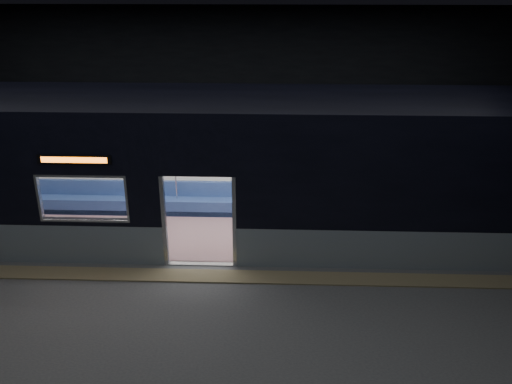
{
  "coord_description": "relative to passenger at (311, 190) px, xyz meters",
  "views": [
    {
      "loc": [
        1.58,
        -9.13,
        5.91
      ],
      "look_at": [
        1.14,
        2.3,
        1.2
      ],
      "focal_mm": 38.0,
      "sensor_mm": 36.0,
      "label": 1
    }
  ],
  "objects": [
    {
      "name": "handbag",
      "position": [
        0.02,
        -0.21,
        -0.1
      ],
      "size": [
        0.36,
        0.33,
        0.14
      ],
      "primitive_type": "cube",
      "rotation": [
        0.0,
        0.0,
        -0.39
      ],
      "color": "black",
      "rests_on": "passenger"
    },
    {
      "name": "passenger",
      "position": [
        0.0,
        0.0,
        0.0
      ],
      "size": [
        0.41,
        0.67,
        1.32
      ],
      "rotation": [
        0.0,
        0.0,
        -0.17
      ],
      "color": "black",
      "rests_on": "metro_car"
    },
    {
      "name": "metro_car",
      "position": [
        -2.5,
        -1.0,
        1.07
      ],
      "size": [
        18.0,
        3.04,
        3.35
      ],
      "color": "gray",
      "rests_on": "station_floor"
    },
    {
      "name": "transit_map",
      "position": [
        1.25,
        0.31,
        0.72
      ],
      "size": [
        1.07,
        0.03,
        0.7
      ],
      "primitive_type": "cube",
      "color": "white",
      "rests_on": "metro_car"
    },
    {
      "name": "station_envelope",
      "position": [
        -2.5,
        -3.55,
        2.89
      ],
      "size": [
        24.0,
        14.0,
        5.0
      ],
      "color": "black",
      "rests_on": "station_floor"
    },
    {
      "name": "tactile_strip",
      "position": [
        -2.5,
        -3.0,
        -0.76
      ],
      "size": [
        22.8,
        0.5,
        0.03
      ],
      "primitive_type": "cube",
      "color": "#8C7F59",
      "rests_on": "station_floor"
    },
    {
      "name": "station_floor",
      "position": [
        -2.5,
        -3.55,
        -0.78
      ],
      "size": [
        24.0,
        14.0,
        0.01
      ],
      "primitive_type": "cube",
      "color": "#47494C",
      "rests_on": "ground"
    }
  ]
}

